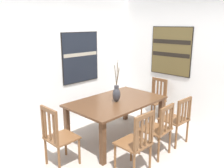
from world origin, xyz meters
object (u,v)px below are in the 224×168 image
object	(u,v)px
dining_table	(116,105)
painting_on_side_wall	(171,51)
chair_1	(58,136)
chair_2	(177,119)
chair_0	(158,129)
painting_on_back_wall	(80,57)
chair_3	(155,99)
centerpiece_vase	(116,94)
chair_4	(136,142)

from	to	relation	value
dining_table	painting_on_side_wall	world-z (taller)	painting_on_side_wall
chair_1	painting_on_side_wall	world-z (taller)	painting_on_side_wall
chair_2	painting_on_side_wall	xyz separation A→B (m)	(0.98, 0.77, 1.06)
chair_0	chair_1	size ratio (longest dim) A/B	0.92
dining_table	painting_on_back_wall	size ratio (longest dim) A/B	1.65
dining_table	chair_3	world-z (taller)	chair_3
dining_table	chair_0	size ratio (longest dim) A/B	1.97
chair_0	chair_2	distance (m)	0.57
centerpiece_vase	chair_3	bearing A→B (deg)	2.03
chair_2	painting_on_back_wall	distance (m)	2.29
dining_table	painting_on_side_wall	bearing A→B (deg)	-4.96
centerpiece_vase	chair_3	xyz separation A→B (m)	(1.31, 0.05, -0.40)
chair_1	chair_2	xyz separation A→B (m)	(1.86, -0.89, -0.02)
chair_1	painting_on_side_wall	size ratio (longest dim) A/B	0.92
dining_table	chair_0	bearing A→B (deg)	-88.31
centerpiece_vase	painting_on_side_wall	bearing A→B (deg)	-3.31
dining_table	chair_3	bearing A→B (deg)	0.17
chair_1	chair_2	size ratio (longest dim) A/B	1.10
chair_4	painting_on_side_wall	size ratio (longest dim) A/B	0.90
chair_2	painting_on_back_wall	size ratio (longest dim) A/B	0.83
chair_0	painting_on_back_wall	distance (m)	2.23
dining_table	painting_on_back_wall	world-z (taller)	painting_on_back_wall
painting_on_side_wall	painting_on_back_wall	bearing A→B (deg)	140.01
chair_0	chair_1	distance (m)	1.57
chair_0	painting_on_side_wall	xyz separation A→B (m)	(1.54, 0.76, 1.06)
chair_2	painting_on_side_wall	distance (m)	1.63
painting_on_side_wall	chair_2	bearing A→B (deg)	-141.85
chair_4	chair_3	bearing A→B (deg)	27.02
dining_table	chair_1	bearing A→B (deg)	-179.42
centerpiece_vase	painting_on_side_wall	distance (m)	1.74
chair_1	painting_on_back_wall	bearing A→B (deg)	40.06
chair_1	chair_4	xyz separation A→B (m)	(0.67, -0.93, -0.00)
chair_3	chair_4	distance (m)	2.08
dining_table	painting_on_side_wall	xyz separation A→B (m)	(1.57, -0.14, 0.88)
dining_table	chair_2	world-z (taller)	chair_2
dining_table	chair_4	world-z (taller)	chair_4
dining_table	chair_1	size ratio (longest dim) A/B	1.81
chair_2	chair_4	bearing A→B (deg)	-178.19
painting_on_side_wall	chair_0	bearing A→B (deg)	-153.80
chair_2	chair_3	world-z (taller)	chair_3
chair_1	painting_on_side_wall	bearing A→B (deg)	-2.49
centerpiece_vase	chair_1	bearing A→B (deg)	178.61
chair_2	chair_3	size ratio (longest dim) A/B	0.95
chair_0	centerpiece_vase	bearing A→B (deg)	94.91
chair_3	painting_on_back_wall	bearing A→B (deg)	136.80
chair_0	chair_1	xyz separation A→B (m)	(-1.29, 0.88, 0.02)
painting_on_side_wall	dining_table	bearing A→B (deg)	175.04
chair_4	chair_1	bearing A→B (deg)	125.84
dining_table	chair_1	distance (m)	1.28
chair_3	chair_4	bearing A→B (deg)	-152.98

